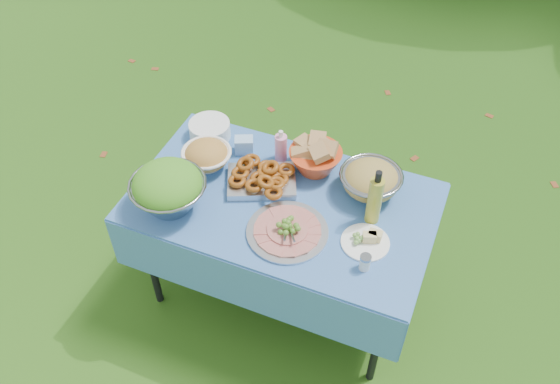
% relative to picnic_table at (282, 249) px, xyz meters
% --- Properties ---
extents(ground, '(80.00, 80.00, 0.00)m').
position_rel_picnic_table_xyz_m(ground, '(0.00, 0.00, -0.38)').
color(ground, black).
rests_on(ground, ground).
extents(picnic_table, '(1.46, 0.86, 0.76)m').
position_rel_picnic_table_xyz_m(picnic_table, '(0.00, 0.00, 0.00)').
color(picnic_table, '#72A2DC').
rests_on(picnic_table, ground).
extents(salad_bowl, '(0.40, 0.40, 0.24)m').
position_rel_picnic_table_xyz_m(salad_bowl, '(-0.48, -0.23, 0.50)').
color(salad_bowl, gray).
rests_on(salad_bowl, picnic_table).
extents(pasta_bowl_white, '(0.30, 0.30, 0.14)m').
position_rel_picnic_table_xyz_m(pasta_bowl_white, '(-0.45, 0.08, 0.45)').
color(pasta_bowl_white, white).
rests_on(pasta_bowl_white, picnic_table).
extents(plate_stack, '(0.25, 0.25, 0.09)m').
position_rel_picnic_table_xyz_m(plate_stack, '(-0.54, 0.29, 0.43)').
color(plate_stack, white).
rests_on(plate_stack, picnic_table).
extents(wipes_box, '(0.12, 0.10, 0.09)m').
position_rel_picnic_table_xyz_m(wipes_box, '(-0.32, 0.25, 0.42)').
color(wipes_box, '#9BC9FB').
rests_on(wipes_box, picnic_table).
extents(sanitizer_bottle, '(0.08, 0.08, 0.18)m').
position_rel_picnic_table_xyz_m(sanitizer_bottle, '(-0.12, 0.28, 0.47)').
color(sanitizer_bottle, pink).
rests_on(sanitizer_bottle, picnic_table).
extents(bread_bowl, '(0.33, 0.33, 0.18)m').
position_rel_picnic_table_xyz_m(bread_bowl, '(0.07, 0.27, 0.47)').
color(bread_bowl, red).
rests_on(bread_bowl, picnic_table).
extents(pasta_bowl_steel, '(0.38, 0.38, 0.16)m').
position_rel_picnic_table_xyz_m(pasta_bowl_steel, '(0.37, 0.22, 0.46)').
color(pasta_bowl_steel, gray).
rests_on(pasta_bowl_steel, picnic_table).
extents(fried_tray, '(0.40, 0.35, 0.08)m').
position_rel_picnic_table_xyz_m(fried_tray, '(-0.14, 0.07, 0.42)').
color(fried_tray, silver).
rests_on(fried_tray, picnic_table).
extents(charcuterie_platter, '(0.48, 0.48, 0.09)m').
position_rel_picnic_table_xyz_m(charcuterie_platter, '(0.10, -0.18, 0.42)').
color(charcuterie_platter, silver).
rests_on(charcuterie_platter, picnic_table).
extents(oil_bottle, '(0.09, 0.09, 0.31)m').
position_rel_picnic_table_xyz_m(oil_bottle, '(0.43, 0.05, 0.53)').
color(oil_bottle, gold).
rests_on(oil_bottle, picnic_table).
extents(cheese_plate, '(0.28, 0.28, 0.06)m').
position_rel_picnic_table_xyz_m(cheese_plate, '(0.45, -0.10, 0.41)').
color(cheese_plate, white).
rests_on(cheese_plate, picnic_table).
extents(shaker, '(0.07, 0.07, 0.08)m').
position_rel_picnic_table_xyz_m(shaker, '(0.48, -0.24, 0.42)').
color(shaker, silver).
rests_on(shaker, picnic_table).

